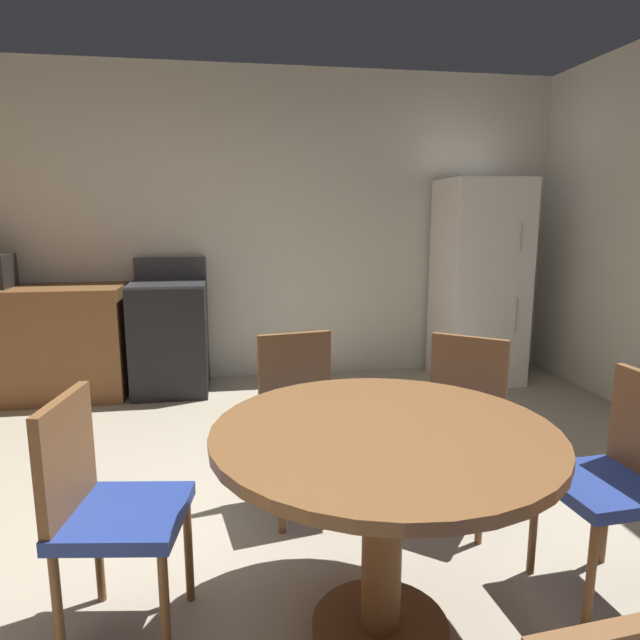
# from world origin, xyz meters

# --- Properties ---
(ground_plane) EXTENTS (14.00, 14.00, 0.00)m
(ground_plane) POSITION_xyz_m (0.00, 0.00, 0.00)
(ground_plane) COLOR #A89E89
(wall_back) EXTENTS (5.98, 0.12, 2.70)m
(wall_back) POSITION_xyz_m (0.00, 3.13, 1.35)
(wall_back) COLOR beige
(wall_back) RESTS_ON ground
(kitchen_counter) EXTENTS (1.71, 0.60, 0.90)m
(kitchen_counter) POSITION_xyz_m (-1.84, 2.73, 0.45)
(kitchen_counter) COLOR brown
(kitchen_counter) RESTS_ON ground
(oven_range) EXTENTS (0.60, 0.60, 1.10)m
(oven_range) POSITION_xyz_m (-0.63, 2.74, 0.47)
(oven_range) COLOR black
(oven_range) RESTS_ON ground
(refrigerator) EXTENTS (0.68, 0.68, 1.76)m
(refrigerator) POSITION_xyz_m (2.03, 2.68, 0.88)
(refrigerator) COLOR white
(refrigerator) RESTS_ON ground
(dining_table) EXTENTS (1.16, 1.16, 0.76)m
(dining_table) POSITION_xyz_m (0.36, -0.21, 0.60)
(dining_table) COLOR brown
(dining_table) RESTS_ON ground
(chair_northeast) EXTENTS (0.56, 0.56, 0.87)m
(chair_northeast) POSITION_xyz_m (0.96, 0.53, 0.50)
(chair_northeast) COLOR brown
(chair_northeast) RESTS_ON ground
(chair_east) EXTENTS (0.42, 0.42, 0.87)m
(chair_east) POSITION_xyz_m (1.31, -0.15, 0.50)
(chair_east) COLOR brown
(chair_east) RESTS_ON ground
(chair_west) EXTENTS (0.45, 0.45, 0.87)m
(chair_west) POSITION_xyz_m (-0.58, -0.07, 0.50)
(chair_west) COLOR brown
(chair_west) RESTS_ON ground
(chair_north) EXTENTS (0.46, 0.46, 0.87)m
(chair_north) POSITION_xyz_m (0.20, 0.72, 0.50)
(chair_north) COLOR brown
(chair_north) RESTS_ON ground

